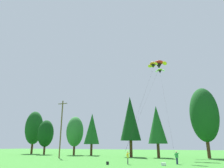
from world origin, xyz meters
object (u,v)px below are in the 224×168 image
object	(u,v)px
parafoil_kite_high_orange	(153,65)
backpack	(108,163)
kite_flyer_near	(128,157)
utility_pole	(61,127)
picnic_cooler	(163,164)
parafoil_kite_far_red_yellow	(159,64)
kite_flyer_mid	(177,156)
parafoil_kite_mid_lime_white	(160,71)

from	to	relation	value
parafoil_kite_high_orange	backpack	bearing A→B (deg)	-113.89
kite_flyer_near	backpack	world-z (taller)	kite_flyer_near
utility_pole	picnic_cooler	world-z (taller)	utility_pole
utility_pole	parafoil_kite_far_red_yellow	bearing A→B (deg)	22.67
parafoil_kite_far_red_yellow	backpack	distance (m)	26.27
parafoil_kite_high_orange	backpack	xyz separation A→B (m)	(-4.61, -10.41, -16.89)
kite_flyer_mid	backpack	distance (m)	9.37
utility_pole	picnic_cooler	bearing A→B (deg)	-18.88
parafoil_kite_high_orange	kite_flyer_mid	bearing A→B (deg)	-59.02
kite_flyer_near	parafoil_kite_mid_lime_white	distance (m)	30.09
kite_flyer_near	utility_pole	bearing A→B (deg)	155.77
kite_flyer_near	backpack	bearing A→B (deg)	-148.15
backpack	utility_pole	bearing A→B (deg)	5.76
parafoil_kite_high_orange	parafoil_kite_far_red_yellow	xyz separation A→B (m)	(-0.04, 6.64, 2.56)
kite_flyer_mid	utility_pole	bearing A→B (deg)	168.15
utility_pole	kite_flyer_mid	distance (m)	23.94
kite_flyer_mid	backpack	world-z (taller)	kite_flyer_mid
parafoil_kite_far_red_yellow	picnic_cooler	bearing A→B (deg)	-81.19
kite_flyer_mid	parafoil_kite_mid_lime_white	xyz separation A→B (m)	(-4.77, 19.94, 19.66)
kite_flyer_mid	parafoil_kite_high_orange	distance (m)	17.63
kite_flyer_mid	picnic_cooler	bearing A→B (deg)	-118.10
utility_pole	parafoil_kite_mid_lime_white	bearing A→B (deg)	39.81
utility_pole	parafoil_kite_mid_lime_white	xyz separation A→B (m)	(18.15, 15.13, 14.66)
parafoil_kite_mid_lime_white	picnic_cooler	size ratio (longest dim) A/B	38.97
parafoil_kite_mid_lime_white	parafoil_kite_far_red_yellow	size ratio (longest dim) A/B	1.07
parafoil_kite_high_orange	parafoil_kite_far_red_yellow	distance (m)	7.11
kite_flyer_near	parafoil_kite_high_orange	distance (m)	18.57
parafoil_kite_mid_lime_white	backpack	world-z (taller)	parafoil_kite_mid_lime_white
kite_flyer_near	parafoil_kite_high_orange	xyz separation A→B (m)	(2.30, 8.98, 16.10)
parafoil_kite_far_red_yellow	picnic_cooler	size ratio (longest dim) A/B	36.51
kite_flyer_mid	kite_flyer_near	bearing A→B (deg)	-154.98
kite_flyer_mid	parafoil_kite_high_orange	world-z (taller)	parafoil_kite_high_orange
backpack	parafoil_kite_high_orange	bearing A→B (deg)	-76.34
backpack	kite_flyer_near	bearing A→B (deg)	-110.61
parafoil_kite_high_orange	parafoil_kite_far_red_yellow	size ratio (longest dim) A/B	0.85
utility_pole	parafoil_kite_high_orange	xyz separation A→B (m)	(19.21, 1.37, 11.10)
kite_flyer_mid	parafoil_kite_far_red_yellow	xyz separation A→B (m)	(-3.75, 12.81, 18.65)
utility_pole	kite_flyer_mid	xyz separation A→B (m)	(22.92, -4.81, -5.00)
parafoil_kite_mid_lime_white	kite_flyer_near	bearing A→B (deg)	-93.12
parafoil_kite_mid_lime_white	backpack	size ratio (longest dim) A/B	50.66
utility_pole	picnic_cooler	xyz separation A→B (m)	(21.55, -7.37, -5.83)
backpack	picnic_cooler	size ratio (longest dim) A/B	0.77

